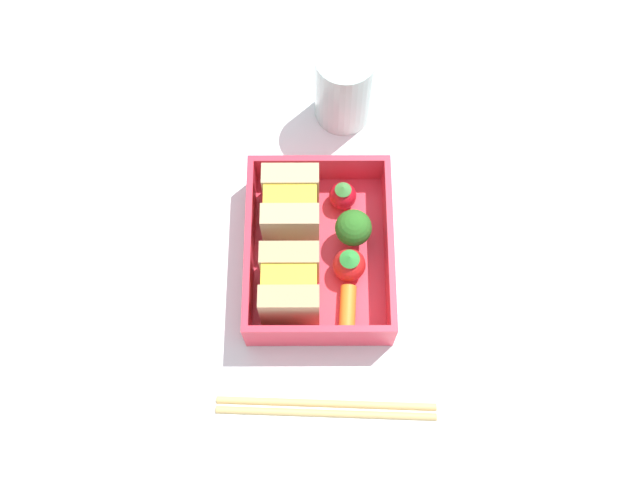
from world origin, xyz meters
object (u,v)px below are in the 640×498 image
Objects in this scene: sandwich_left at (291,284)px; strawberry_left at (343,195)px; drinking_glass at (345,87)px; carrot_stick_far_left at (349,308)px; strawberry_far_left at (350,264)px; sandwich_center_left at (292,206)px; broccoli_floret at (354,228)px; chopstick_pair at (327,408)px.

strawberry_left is (9.59, -5.01, -1.36)cm from sandwich_left.
strawberry_left is 11.39cm from drinking_glass.
strawberry_left is at bearing -27.60° from sandwich_left.
strawberry_far_left is (3.93, -0.16, 0.94)cm from carrot_stick_far_left.
sandwich_center_left is 1.50× the size of carrot_stick_far_left.
broccoli_floret is at bearing -177.57° from drinking_glass.
strawberry_left is at bearing 12.54° from broccoli_floret.
carrot_stick_far_left is 11.27cm from strawberry_left.
strawberry_left is 0.36× the size of drinking_glass.
sandwich_left reaches higher than strawberry_left.
broccoli_floret is at bearing -4.62° from carrot_stick_far_left.
drinking_glass is (12.96, -5.27, 0.60)cm from sandwich_center_left.
sandwich_center_left is at bearing 68.44° from broccoli_floret.
sandwich_left is 8.09cm from broccoli_floret.
drinking_glass is at bearing 0.71° from strawberry_far_left.
sandwich_center_left is at bearing 157.86° from drinking_glass.
sandwich_left is at bearing 17.20° from chopstick_pair.
sandwich_center_left is 6.37cm from broccoli_floret.
sandwich_left reaches higher than broccoli_floret.
sandwich_center_left is 14.00cm from drinking_glass.
sandwich_left is 11.74cm from chopstick_pair.
sandwich_center_left is at bearing 44.64° from strawberry_far_left.
broccoli_floret is 0.50× the size of drinking_glass.
sandwich_left is 0.67× the size of drinking_glass.
carrot_stick_far_left is at bearing 175.38° from broccoli_floret.
sandwich_left is at bearing 112.50° from strawberry_far_left.
sandwich_center_left is at bearing 0.00° from sandwich_left.
strawberry_left is at bearing 3.82° from strawberry_far_left.
carrot_stick_far_left is 9.36cm from chopstick_pair.
chopstick_pair is 2.17× the size of drinking_glass.
strawberry_far_left is at bearing -135.36° from sandwich_center_left.
sandwich_left is at bearing 165.78° from drinking_glass.
broccoli_floret is 1.41× the size of strawberry_left.
chopstick_pair is at bearing 175.15° from strawberry_left.
chopstick_pair is at bearing 176.40° from drinking_glass.
carrot_stick_far_left is at bearing -107.21° from sandwich_left.
broccoli_floret reaches higher than chopstick_pair.
chopstick_pair is at bearing -169.90° from sandwich_center_left.
strawberry_far_left is at bearing -2.31° from carrot_stick_far_left.
sandwich_center_left reaches higher than strawberry_far_left.
sandwich_center_left is 5.48cm from strawberry_left.
carrot_stick_far_left is 7.47cm from broccoli_floret.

